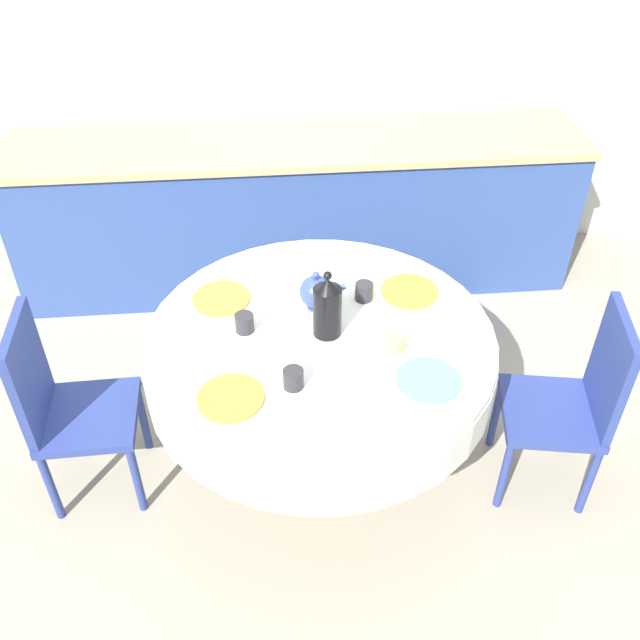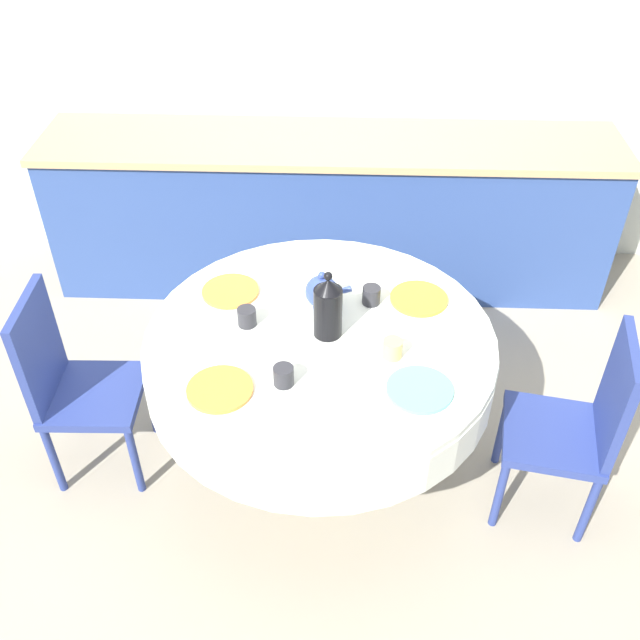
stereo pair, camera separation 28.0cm
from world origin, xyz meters
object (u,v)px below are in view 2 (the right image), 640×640
object	(u,v)px
chair_left	(578,423)
coffee_carafe	(328,308)
chair_right	(72,380)
teapot	(323,292)

from	to	relation	value
chair_left	coffee_carafe	world-z (taller)	coffee_carafe
coffee_carafe	chair_left	bearing A→B (deg)	-11.54
chair_right	teapot	world-z (taller)	teapot
chair_left	teapot	world-z (taller)	teapot
chair_right	coffee_carafe	xyz separation A→B (m)	(1.09, 0.04, 0.39)
coffee_carafe	teapot	size ratio (longest dim) A/B	1.57
chair_left	chair_right	xyz separation A→B (m)	(-2.10, 0.16, 0.00)
chair_right	coffee_carafe	size ratio (longest dim) A/B	3.09
chair_left	teapot	distance (m)	1.15
teapot	coffee_carafe	bearing A→B (deg)	-81.75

